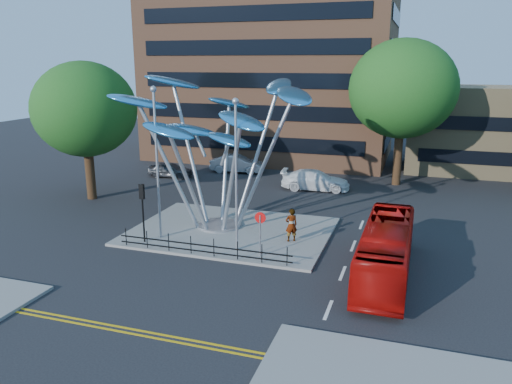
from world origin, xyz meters
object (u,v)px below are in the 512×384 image
(pedestrian, at_px, (291,225))
(tree_left, at_px, (85,110))
(street_lamp_left, at_px, (156,150))
(parked_car_mid, at_px, (237,164))
(parked_car_right, at_px, (315,180))
(tree_right, at_px, (403,89))
(traffic_light_island, at_px, (142,201))
(leaf_sculpture, at_px, (217,119))
(red_bus, at_px, (386,250))
(parked_car_left, at_px, (170,170))
(no_entry_sign_island, at_px, (260,227))
(street_lamp_right, at_px, (236,162))

(pedestrian, bearing_deg, tree_left, -48.64)
(street_lamp_left, height_order, pedestrian, street_lamp_left)
(street_lamp_left, bearing_deg, parked_car_mid, 96.44)
(parked_car_mid, height_order, parked_car_right, parked_car_mid)
(tree_right, distance_m, traffic_light_island, 24.06)
(leaf_sculpture, bearing_deg, tree_right, 56.69)
(red_bus, xyz_separation_m, parked_car_mid, (-15.11, 19.88, -0.50))
(parked_car_left, bearing_deg, no_entry_sign_island, -145.10)
(parked_car_right, bearing_deg, street_lamp_right, 168.77)
(street_lamp_right, distance_m, traffic_light_island, 6.05)
(no_entry_sign_island, distance_m, pedestrian, 3.02)
(street_lamp_left, distance_m, parked_car_right, 16.50)
(tree_right, distance_m, parked_car_right, 10.31)
(leaf_sculpture, bearing_deg, no_entry_sign_island, -45.67)
(leaf_sculpture, relative_size, pedestrian, 6.51)
(street_lamp_right, relative_size, red_bus, 0.87)
(parked_car_mid, distance_m, parked_car_right, 9.38)
(leaf_sculpture, bearing_deg, parked_car_mid, 106.29)
(traffic_light_island, distance_m, no_entry_sign_island, 7.05)
(leaf_sculpture, relative_size, street_lamp_left, 1.45)
(parked_car_mid, bearing_deg, traffic_light_island, 179.07)
(traffic_light_island, xyz_separation_m, no_entry_sign_island, (7.00, 0.02, -0.80))
(red_bus, xyz_separation_m, parked_car_right, (-6.71, 15.71, -0.52))
(traffic_light_island, height_order, parked_car_left, traffic_light_island)
(street_lamp_right, xyz_separation_m, traffic_light_island, (-5.50, -0.50, -2.48))
(tree_left, height_order, parked_car_left, tree_left)
(street_lamp_right, bearing_deg, pedestrian, 42.34)
(tree_right, relative_size, red_bus, 1.27)
(no_entry_sign_island, bearing_deg, street_lamp_right, 162.13)
(street_lamp_right, height_order, pedestrian, street_lamp_right)
(red_bus, relative_size, parked_car_right, 1.72)
(tree_left, height_order, street_lamp_left, tree_left)
(tree_left, relative_size, red_bus, 1.08)
(traffic_light_island, bearing_deg, parked_car_mid, 94.68)
(tree_left, distance_m, street_lamp_left, 11.60)
(leaf_sculpture, height_order, parked_car_right, leaf_sculpture)
(street_lamp_right, bearing_deg, leaf_sculpture, 124.91)
(tree_right, distance_m, leaf_sculpture, 18.37)
(tree_right, xyz_separation_m, street_lamp_left, (-12.50, -18.50, -2.68))
(red_bus, relative_size, pedestrian, 4.89)
(tree_left, distance_m, pedestrian, 18.53)
(tree_left, relative_size, parked_car_mid, 2.06)
(tree_right, height_order, parked_car_right, tree_right)
(red_bus, xyz_separation_m, pedestrian, (-5.50, 2.92, -0.20))
(tree_left, bearing_deg, parked_car_right, 27.06)
(tree_left, distance_m, street_lamp_right, 16.19)
(red_bus, bearing_deg, parked_car_mid, 127.77)
(parked_car_left, bearing_deg, red_bus, -134.35)
(tree_left, distance_m, parked_car_right, 18.71)
(traffic_light_island, xyz_separation_m, red_bus, (13.50, -0.14, -1.28))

